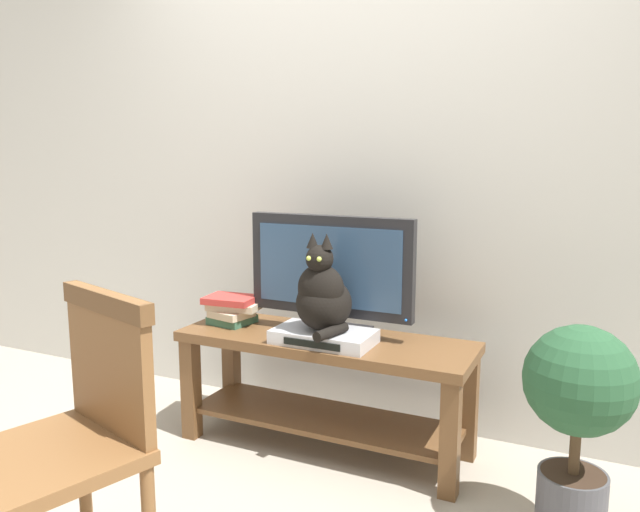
# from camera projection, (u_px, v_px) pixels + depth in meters

# --- Properties ---
(ground_plane) EXTENTS (12.00, 12.00, 0.00)m
(ground_plane) POSITION_uv_depth(u_px,v_px,m) (257.00, 511.00, 2.31)
(ground_plane) COLOR gray
(back_wall) EXTENTS (7.00, 0.12, 2.80)m
(back_wall) POSITION_uv_depth(u_px,v_px,m) (362.00, 136.00, 3.00)
(back_wall) COLOR beige
(back_wall) RESTS_ON ground
(tv_stand) EXTENTS (1.31, 0.44, 0.52)m
(tv_stand) POSITION_uv_depth(u_px,v_px,m) (325.00, 371.00, 2.76)
(tv_stand) COLOR brown
(tv_stand) RESTS_ON ground
(tv) EXTENTS (0.77, 0.20, 0.53)m
(tv) POSITION_uv_depth(u_px,v_px,m) (330.00, 272.00, 2.74)
(tv) COLOR black
(tv) RESTS_ON tv_stand
(media_box) EXTENTS (0.42, 0.24, 0.06)m
(media_box) POSITION_uv_depth(u_px,v_px,m) (324.00, 336.00, 2.64)
(media_box) COLOR #BCBCC1
(media_box) RESTS_ON tv_stand
(cat) EXTENTS (0.24, 0.30, 0.42)m
(cat) POSITION_uv_depth(u_px,v_px,m) (323.00, 296.00, 2.59)
(cat) COLOR black
(cat) RESTS_ON media_box
(wooden_chair) EXTENTS (0.56, 0.56, 0.93)m
(wooden_chair) POSITION_uv_depth(u_px,v_px,m) (73.00, 428.00, 1.76)
(wooden_chair) COLOR brown
(wooden_chair) RESTS_ON ground
(book_stack) EXTENTS (0.26, 0.21, 0.13)m
(book_stack) POSITION_uv_depth(u_px,v_px,m) (232.00, 309.00, 2.93)
(book_stack) COLOR #38664C
(book_stack) RESTS_ON tv_stand
(potted_plant) EXTENTS (0.37, 0.37, 0.76)m
(potted_plant) POSITION_uv_depth(u_px,v_px,m) (578.00, 407.00, 2.08)
(potted_plant) COLOR #47474C
(potted_plant) RESTS_ON ground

